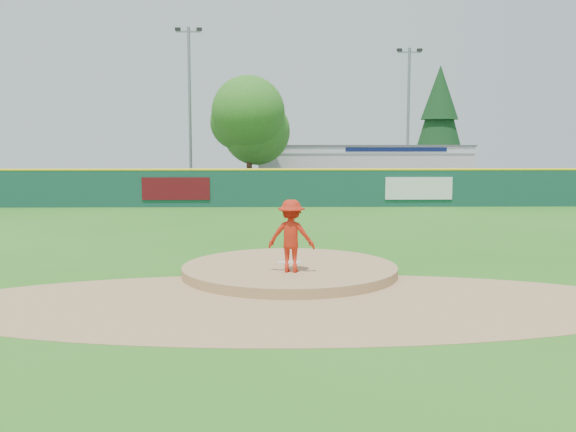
{
  "coord_description": "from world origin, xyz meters",
  "views": [
    {
      "loc": [
        -0.38,
        -16.21,
        3.33
      ],
      "look_at": [
        0.0,
        2.0,
        1.3
      ],
      "focal_mm": 40.0,
      "sensor_mm": 36.0,
      "label": 1
    }
  ],
  "objects_px": {
    "light_pole_right": "(408,113)",
    "pool_building_grp": "(359,167)",
    "playground_slide": "(61,187)",
    "pitcher": "(291,236)",
    "van": "(254,184)",
    "conifer_tree": "(439,117)",
    "deciduous_tree": "(249,125)",
    "light_pole_left": "(190,103)"
  },
  "relations": [
    {
      "from": "pitcher",
      "to": "light_pole_left",
      "type": "xyz_separation_m",
      "value": [
        -6.02,
        27.85,
        4.92
      ]
    },
    {
      "from": "conifer_tree",
      "to": "light_pole_right",
      "type": "bearing_deg",
      "value": -119.74
    },
    {
      "from": "light_pole_right",
      "to": "pitcher",
      "type": "bearing_deg",
      "value": -106.75
    },
    {
      "from": "deciduous_tree",
      "to": "pitcher",
      "type": "bearing_deg",
      "value": -85.53
    },
    {
      "from": "playground_slide",
      "to": "conifer_tree",
      "type": "height_order",
      "value": "conifer_tree"
    },
    {
      "from": "light_pole_right",
      "to": "pool_building_grp",
      "type": "bearing_deg",
      "value": 135.05
    },
    {
      "from": "playground_slide",
      "to": "light_pole_right",
      "type": "bearing_deg",
      "value": 18.06
    },
    {
      "from": "deciduous_tree",
      "to": "light_pole_left",
      "type": "bearing_deg",
      "value": 153.43
    },
    {
      "from": "pitcher",
      "to": "light_pole_left",
      "type": "relative_size",
      "value": 0.16
    },
    {
      "from": "van",
      "to": "pool_building_grp",
      "type": "xyz_separation_m",
      "value": [
        7.69,
        6.51,
        0.91
      ]
    },
    {
      "from": "playground_slide",
      "to": "light_pole_right",
      "type": "xyz_separation_m",
      "value": [
        22.01,
        7.18,
        4.68
      ]
    },
    {
      "from": "pool_building_grp",
      "to": "playground_slide",
      "type": "bearing_deg",
      "value": -151.85
    },
    {
      "from": "light_pole_right",
      "to": "van",
      "type": "bearing_deg",
      "value": -161.8
    },
    {
      "from": "pool_building_grp",
      "to": "deciduous_tree",
      "type": "height_order",
      "value": "deciduous_tree"
    },
    {
      "from": "conifer_tree",
      "to": "light_pole_left",
      "type": "xyz_separation_m",
      "value": [
        -19.0,
        -9.0,
        0.51
      ]
    },
    {
      "from": "pool_building_grp",
      "to": "playground_slide",
      "type": "distance_m",
      "value": 21.57
    },
    {
      "from": "pitcher",
      "to": "light_pole_right",
      "type": "distance_m",
      "value": 31.48
    },
    {
      "from": "van",
      "to": "playground_slide",
      "type": "distance_m",
      "value": 11.89
    },
    {
      "from": "deciduous_tree",
      "to": "pool_building_grp",
      "type": "bearing_deg",
      "value": 41.16
    },
    {
      "from": "van",
      "to": "playground_slide",
      "type": "xyz_separation_m",
      "value": [
        -11.32,
        -3.66,
        0.12
      ]
    },
    {
      "from": "pool_building_grp",
      "to": "light_pole_left",
      "type": "xyz_separation_m",
      "value": [
        -12.0,
        -4.99,
        4.39
      ]
    },
    {
      "from": "pitcher",
      "to": "light_pole_left",
      "type": "height_order",
      "value": "light_pole_left"
    },
    {
      "from": "light_pole_left",
      "to": "light_pole_right",
      "type": "xyz_separation_m",
      "value": [
        15.0,
        2.0,
        -0.51
      ]
    },
    {
      "from": "van",
      "to": "pool_building_grp",
      "type": "bearing_deg",
      "value": -62.09
    },
    {
      "from": "van",
      "to": "light_pole_left",
      "type": "relative_size",
      "value": 0.48
    },
    {
      "from": "pitcher",
      "to": "van",
      "type": "distance_m",
      "value": 26.39
    },
    {
      "from": "van",
      "to": "playground_slide",
      "type": "relative_size",
      "value": 1.69
    },
    {
      "from": "playground_slide",
      "to": "deciduous_tree",
      "type": "height_order",
      "value": "deciduous_tree"
    },
    {
      "from": "van",
      "to": "playground_slide",
      "type": "bearing_deg",
      "value": 95.59
    },
    {
      "from": "pitcher",
      "to": "conifer_tree",
      "type": "distance_m",
      "value": 39.31
    },
    {
      "from": "pitcher",
      "to": "van",
      "type": "xyz_separation_m",
      "value": [
        -1.71,
        26.33,
        -0.38
      ]
    },
    {
      "from": "pool_building_grp",
      "to": "light_pole_right",
      "type": "xyz_separation_m",
      "value": [
        3.0,
        -2.99,
        3.88
      ]
    },
    {
      "from": "van",
      "to": "deciduous_tree",
      "type": "bearing_deg",
      "value": 135.2
    },
    {
      "from": "conifer_tree",
      "to": "light_pole_left",
      "type": "distance_m",
      "value": 21.03
    },
    {
      "from": "playground_slide",
      "to": "light_pole_right",
      "type": "distance_m",
      "value": 23.62
    },
    {
      "from": "van",
      "to": "conifer_tree",
      "type": "xyz_separation_m",
      "value": [
        14.69,
        10.52,
        4.79
      ]
    },
    {
      "from": "pitcher",
      "to": "playground_slide",
      "type": "height_order",
      "value": "pitcher"
    },
    {
      "from": "pool_building_grp",
      "to": "playground_slide",
      "type": "xyz_separation_m",
      "value": [
        -19.01,
        -10.17,
        -0.8
      ]
    },
    {
      "from": "deciduous_tree",
      "to": "light_pole_right",
      "type": "distance_m",
      "value": 11.75
    },
    {
      "from": "pitcher",
      "to": "conifer_tree",
      "type": "xyz_separation_m",
      "value": [
        12.98,
        36.85,
        4.41
      ]
    },
    {
      "from": "light_pole_left",
      "to": "deciduous_tree",
      "type": "bearing_deg",
      "value": -26.57
    },
    {
      "from": "light_pole_left",
      "to": "light_pole_right",
      "type": "relative_size",
      "value": 1.1
    }
  ]
}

